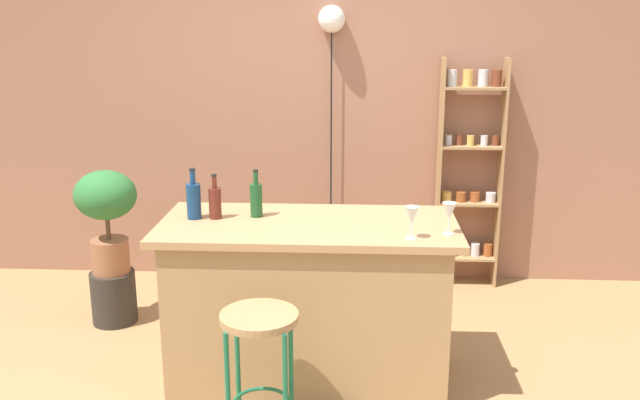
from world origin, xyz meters
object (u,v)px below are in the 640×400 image
at_px(bar_stool, 260,347).
at_px(plant_stool, 114,297).
at_px(spice_shelf, 469,173).
at_px(bottle_olive_oil, 215,202).
at_px(pendant_globe_light, 332,24).
at_px(wine_glass_left, 449,212).
at_px(bottle_spirits_clear, 194,200).
at_px(bottle_sauce_amber, 256,199).
at_px(wine_glass_center, 412,216).
at_px(potted_plant, 106,209).

bearing_deg(bar_stool, plant_stool, 132.04).
height_order(spice_shelf, plant_stool, spice_shelf).
bearing_deg(bottle_olive_oil, spice_shelf, 41.89).
height_order(plant_stool, pendant_globe_light, pendant_globe_light).
height_order(spice_shelf, pendant_globe_light, pendant_globe_light).
distance_m(bar_stool, plant_stool, 1.78).
xyz_separation_m(bar_stool, pendant_globe_light, (0.25, 2.17, 1.43)).
xyz_separation_m(spice_shelf, wine_glass_left, (-0.37, -1.65, 0.16)).
xyz_separation_m(bar_stool, wine_glass_left, (0.90, 0.47, 0.53)).
relative_size(plant_stool, wine_glass_left, 2.15).
height_order(plant_stool, bottle_spirits_clear, bottle_spirits_clear).
bearing_deg(wine_glass_left, bottle_spirits_clear, 171.29).
bearing_deg(bottle_sauce_amber, wine_glass_center, -22.79).
bearing_deg(wine_glass_left, bottle_olive_oil, 170.11).
height_order(plant_stool, bottle_olive_oil, bottle_olive_oil).
bearing_deg(wine_glass_center, bottle_spirits_clear, 165.88).
distance_m(bottle_spirits_clear, wine_glass_left, 1.36).
distance_m(bottle_spirits_clear, wine_glass_center, 1.19).
xyz_separation_m(spice_shelf, bottle_spirits_clear, (-1.72, -1.45, 0.15)).
height_order(wine_glass_left, pendant_globe_light, pendant_globe_light).
distance_m(wine_glass_left, pendant_globe_light, 2.04).
xyz_separation_m(potted_plant, pendant_globe_light, (1.42, 0.87, 1.15)).
distance_m(bar_stool, spice_shelf, 2.50).
bearing_deg(plant_stool, bottle_sauce_amber, -28.24).
height_order(potted_plant, wine_glass_left, wine_glass_left).
relative_size(spice_shelf, pendant_globe_light, 0.83).
height_order(bar_stool, bottle_olive_oil, bottle_olive_oil).
bearing_deg(potted_plant, wine_glass_left, -21.83).
bearing_deg(bottle_sauce_amber, spice_shelf, 45.14).
bearing_deg(potted_plant, bottle_sauce_amber, -28.24).
bearing_deg(spice_shelf, bar_stool, -121.00).
bearing_deg(spice_shelf, wine_glass_center, -108.00).
bearing_deg(pendant_globe_light, bottle_olive_oil, -111.15).
bearing_deg(pendant_globe_light, bottle_sauce_amber, -103.90).
xyz_separation_m(plant_stool, pendant_globe_light, (1.42, 0.87, 1.76)).
distance_m(wine_glass_center, pendant_globe_light, 2.06).
bearing_deg(bar_stool, pendant_globe_light, 83.52).
bearing_deg(wine_glass_left, potted_plant, 158.17).
xyz_separation_m(potted_plant, wine_glass_left, (2.08, -0.83, 0.25)).
relative_size(plant_stool, bottle_olive_oil, 1.43).
bearing_deg(wine_glass_center, pendant_globe_light, 104.56).
distance_m(potted_plant, bottle_spirits_clear, 0.99).
height_order(bar_stool, potted_plant, potted_plant).
xyz_separation_m(bottle_spirits_clear, wine_glass_left, (1.35, -0.21, 0.01)).
bearing_deg(plant_stool, bottle_olive_oil, -36.16).
height_order(potted_plant, bottle_sauce_amber, bottle_sauce_amber).
bearing_deg(bottle_olive_oil, bottle_sauce_amber, 11.93).
bearing_deg(potted_plant, plant_stool, -90.00).
xyz_separation_m(bar_stool, bottle_olive_oil, (-0.33, 0.68, 0.51)).
bearing_deg(pendant_globe_light, bottle_spirits_clear, -114.76).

